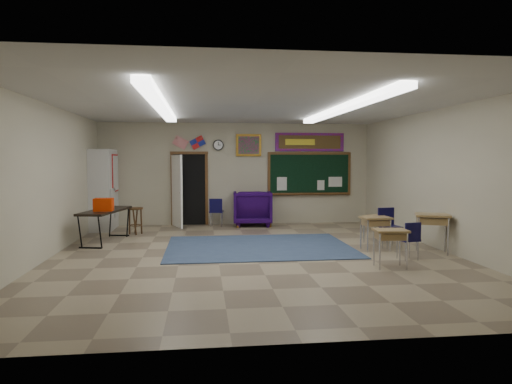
{
  "coord_description": "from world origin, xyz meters",
  "views": [
    {
      "loc": [
        -1.03,
        -9.04,
        1.91
      ],
      "look_at": [
        0.22,
        1.5,
        1.16
      ],
      "focal_mm": 32.0,
      "sensor_mm": 36.0,
      "label": 1
    }
  ],
  "objects": [
    {
      "name": "left_wall",
      "position": [
        -4.0,
        0.0,
        1.5
      ],
      "size": [
        0.04,
        9.0,
        3.0
      ],
      "primitive_type": "cube",
      "color": "#B8B295",
      "rests_on": "floor"
    },
    {
      "name": "ceiling",
      "position": [
        0.0,
        0.0,
        3.0
      ],
      "size": [
        8.0,
        9.0,
        0.04
      ],
      "primitive_type": "cube",
      "color": "beige",
      "rests_on": "back_wall"
    },
    {
      "name": "storage_cabinet",
      "position": [
        -3.71,
        3.85,
        1.1
      ],
      "size": [
        0.59,
        1.25,
        2.2
      ],
      "color": "beige",
      "rests_on": "floor"
    },
    {
      "name": "bulletin_board",
      "position": [
        2.2,
        4.47,
        2.45
      ],
      "size": [
        2.1,
        0.05,
        0.55
      ],
      "color": "red",
      "rests_on": "back_wall"
    },
    {
      "name": "student_desk_back_right",
      "position": [
        3.65,
        -0.27,
        0.45
      ],
      "size": [
        0.81,
        0.72,
        0.81
      ],
      "rotation": [
        0.0,
        0.0,
        -0.38
      ],
      "color": "#997847",
      "rests_on": "floor"
    },
    {
      "name": "wooden_stool",
      "position": [
        -2.75,
        2.92,
        0.36
      ],
      "size": [
        0.39,
        0.39,
        0.69
      ],
      "color": "#452E14",
      "rests_on": "floor"
    },
    {
      "name": "framed_art_print",
      "position": [
        0.35,
        4.47,
        2.35
      ],
      "size": [
        0.75,
        0.05,
        0.65
      ],
      "color": "#8B601B",
      "rests_on": "back_wall"
    },
    {
      "name": "folding_table",
      "position": [
        -3.27,
        1.82,
        0.41
      ],
      "size": [
        0.97,
        1.92,
        1.04
      ],
      "rotation": [
        0.0,
        0.0,
        -0.2
      ],
      "color": "black",
      "rests_on": "floor"
    },
    {
      "name": "student_desk_front_right",
      "position": [
        2.96,
        1.03,
        0.35
      ],
      "size": [
        0.65,
        0.6,
        0.63
      ],
      "rotation": [
        0.0,
        0.0,
        0.52
      ],
      "color": "#997847",
      "rests_on": "floor"
    },
    {
      "name": "student_desk_front_left",
      "position": [
        2.6,
        0.14,
        0.4
      ],
      "size": [
        0.62,
        0.48,
        0.71
      ],
      "rotation": [
        0.0,
        0.0,
        0.05
      ],
      "color": "#997847",
      "rests_on": "floor"
    },
    {
      "name": "wingback_armchair",
      "position": [
        0.42,
        4.15,
        0.51
      ],
      "size": [
        1.16,
        1.19,
        1.02
      ],
      "primitive_type": "imported",
      "rotation": [
        0.0,
        0.0,
        3.08
      ],
      "color": "#1B0539",
      "rests_on": "floor"
    },
    {
      "name": "front_wall",
      "position": [
        0.0,
        -4.5,
        1.5
      ],
      "size": [
        8.0,
        0.04,
        3.0
      ],
      "primitive_type": "cube",
      "color": "#B8B295",
      "rests_on": "floor"
    },
    {
      "name": "student_chair_reading",
      "position": [
        -0.62,
        4.08,
        0.41
      ],
      "size": [
        0.46,
        0.46,
        0.81
      ],
      "primitive_type": null,
      "rotation": [
        0.0,
        0.0,
        2.99
      ],
      "color": "black",
      "rests_on": "floor"
    },
    {
      "name": "student_chair_desk_a",
      "position": [
        2.88,
        -0.78,
        0.37
      ],
      "size": [
        0.42,
        0.42,
        0.73
      ],
      "primitive_type": null,
      "rotation": [
        0.0,
        0.0,
        3.3
      ],
      "color": "black",
      "rests_on": "floor"
    },
    {
      "name": "wall_flags",
      "position": [
        -1.4,
        4.44,
        2.48
      ],
      "size": [
        1.16,
        0.06,
        0.7
      ],
      "primitive_type": null,
      "color": "red",
      "rests_on": "back_wall"
    },
    {
      "name": "chalkboard",
      "position": [
        2.2,
        4.46,
        1.46
      ],
      "size": [
        2.55,
        0.14,
        1.3
      ],
      "color": "#583619",
      "rests_on": "back_wall"
    },
    {
      "name": "fluorescent_strips",
      "position": [
        0.0,
        0.0,
        2.94
      ],
      "size": [
        3.86,
        6.0,
        0.1
      ],
      "primitive_type": null,
      "color": "white",
      "rests_on": "ceiling"
    },
    {
      "name": "area_rug",
      "position": [
        0.2,
        0.8,
        0.01
      ],
      "size": [
        4.0,
        3.0,
        0.02
      ],
      "primitive_type": "cube",
      "color": "#344663",
      "rests_on": "floor"
    },
    {
      "name": "back_wall",
      "position": [
        0.0,
        4.5,
        1.5
      ],
      "size": [
        8.0,
        0.04,
        3.0
      ],
      "primitive_type": "cube",
      "color": "#B8B295",
      "rests_on": "floor"
    },
    {
      "name": "doorway",
      "position": [
        -1.5,
        4.35,
        1.06
      ],
      "size": [
        1.1,
        0.89,
        2.16
      ],
      "color": "black",
      "rests_on": "back_wall"
    },
    {
      "name": "student_chair_desk_b",
      "position": [
        3.06,
        0.45,
        0.43
      ],
      "size": [
        0.48,
        0.48,
        0.85
      ],
      "primitive_type": null,
      "rotation": [
        0.0,
        0.0,
        0.14
      ],
      "color": "black",
      "rests_on": "floor"
    },
    {
      "name": "wall_clock",
      "position": [
        -0.55,
        4.47,
        2.35
      ],
      "size": [
        0.32,
        0.05,
        0.32
      ],
      "color": "black",
      "rests_on": "back_wall"
    },
    {
      "name": "student_desk_back_left",
      "position": [
        2.28,
        -1.39,
        0.38
      ],
      "size": [
        0.6,
        0.47,
        0.68
      ],
      "rotation": [
        0.0,
        0.0,
        -0.08
      ],
      "color": "#997847",
      "rests_on": "floor"
    },
    {
      "name": "floor",
      "position": [
        0.0,
        0.0,
        0.0
      ],
      "size": [
        9.0,
        9.0,
        0.0
      ],
      "primitive_type": "plane",
      "color": "gray",
      "rests_on": "ground"
    },
    {
      "name": "right_wall",
      "position": [
        4.0,
        0.0,
        1.5
      ],
      "size": [
        0.04,
        9.0,
        3.0
      ],
      "primitive_type": "cube",
      "color": "#B8B295",
      "rests_on": "floor"
    }
  ]
}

